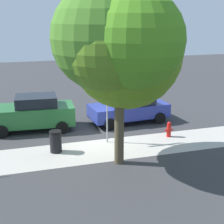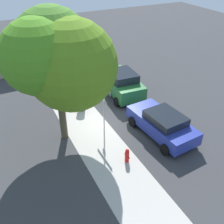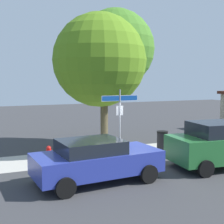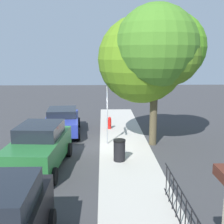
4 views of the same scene
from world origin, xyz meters
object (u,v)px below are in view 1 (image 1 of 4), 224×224
(street_sign, at_px, (107,98))
(shade_tree, at_px, (120,46))
(car_blue, at_px, (129,109))
(car_green, at_px, (33,113))
(trash_bin, at_px, (56,141))
(fire_hydrant, at_px, (169,129))

(street_sign, distance_m, shade_tree, 3.53)
(car_blue, relative_size, car_green, 1.00)
(car_green, relative_size, trash_bin, 4.60)
(street_sign, relative_size, car_blue, 0.68)
(car_blue, bearing_deg, car_green, -6.92)
(trash_bin, bearing_deg, street_sign, -168.82)
(shade_tree, height_order, fire_hydrant, shade_tree)
(street_sign, distance_m, car_green, 4.51)
(street_sign, xyz_separation_m, trash_bin, (2.52, 0.50, -1.67))
(car_green, bearing_deg, trash_bin, 106.17)
(fire_hydrant, bearing_deg, car_blue, -69.68)
(car_green, bearing_deg, shade_tree, 124.39)
(trash_bin, bearing_deg, car_blue, -145.54)
(car_green, xyz_separation_m, trash_bin, (-0.71, 3.39, -0.44))
(street_sign, xyz_separation_m, car_blue, (-2.09, -2.67, -1.38))
(fire_hydrant, relative_size, trash_bin, 0.80)
(shade_tree, bearing_deg, car_green, -59.89)
(street_sign, height_order, car_green, street_sign)
(fire_hydrant, bearing_deg, trash_bin, 3.03)
(street_sign, relative_size, fire_hydrant, 3.95)
(car_green, bearing_deg, street_sign, 142.52)
(street_sign, xyz_separation_m, shade_tree, (0.18, 2.37, 2.60))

